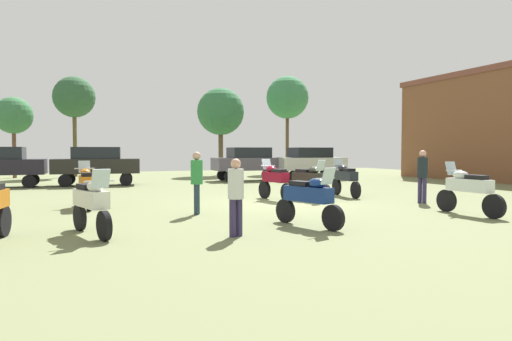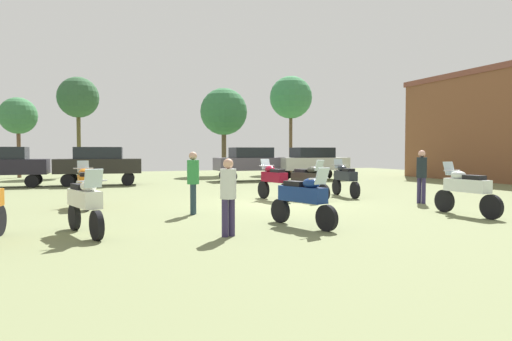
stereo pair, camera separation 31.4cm
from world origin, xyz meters
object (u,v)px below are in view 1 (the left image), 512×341
object	(u,v)px
motorcycle_3	(345,178)
car_4	(249,161)
car_3	(97,163)
tree_2	(74,98)
motorcycle_7	(468,189)
tree_4	(13,116)
motorcycle_9	(308,180)
tree_1	(221,112)
person_2	(422,172)
car_2	(310,161)
motorcycle_10	(275,180)
motorcycle_5	(86,185)
motorcycle_1	(91,202)
tree_3	(287,98)
motorcycle_8	(309,197)
person_3	(197,178)
person_1	(236,191)

from	to	relation	value
motorcycle_3	car_4	distance (m)	10.25
car_3	tree_2	distance (m)	10.01
motorcycle_7	tree_4	world-z (taller)	tree_4
motorcycle_9	tree_1	bearing A→B (deg)	-114.25
car_3	tree_4	world-z (taller)	tree_4
motorcycle_9	person_2	size ratio (longest dim) A/B	1.18
car_2	car_3	size ratio (longest dim) A/B	0.96
motorcycle_9	motorcycle_10	distance (m)	1.24
car_4	motorcycle_7	bearing A→B (deg)	-177.62
motorcycle_5	motorcycle_7	distance (m)	11.49
motorcycle_5	tree_1	xyz separation A→B (m)	(9.85, 16.99, 3.93)
motorcycle_1	car_4	distance (m)	18.05
motorcycle_5	car_4	bearing A→B (deg)	44.16
motorcycle_1	tree_4	size ratio (longest dim) A/B	0.39
car_2	motorcycle_1	bearing A→B (deg)	138.05
motorcycle_3	car_3	xyz separation A→B (m)	(-8.84, 9.74, 0.44)
tree_1	tree_3	size ratio (longest dim) A/B	0.82
tree_4	motorcycle_1	bearing A→B (deg)	-80.65
motorcycle_3	motorcycle_9	distance (m)	2.06
motorcycle_5	person_2	bearing A→B (deg)	-18.31
motorcycle_7	tree_4	bearing A→B (deg)	116.84
motorcycle_8	motorcycle_10	world-z (taller)	motorcycle_10
motorcycle_7	car_3	bearing A→B (deg)	117.73
motorcycle_10	tree_1	size ratio (longest dim) A/B	0.33
tree_4	car_2	bearing A→B (deg)	-28.30
motorcycle_10	tree_4	xyz separation A→B (m)	(-10.41, 18.79, 3.36)
tree_3	tree_2	bearing A→B (deg)	177.04
motorcycle_7	motorcycle_10	bearing A→B (deg)	119.24
car_4	person_3	bearing A→B (deg)	153.76
motorcycle_3	motorcycle_7	bearing A→B (deg)	-80.59
motorcycle_5	person_2	world-z (taller)	person_2
motorcycle_1	tree_2	world-z (taller)	tree_2
motorcycle_5	motorcycle_7	world-z (taller)	motorcycle_7
car_4	tree_3	size ratio (longest dim) A/B	0.55
motorcycle_7	tree_3	distance (m)	24.92
car_2	tree_2	xyz separation A→B (m)	(-13.37, 9.35, 4.30)
tree_1	motorcycle_5	bearing A→B (deg)	-120.12
motorcycle_9	person_2	distance (m)	3.97
motorcycle_8	motorcycle_3	bearing A→B (deg)	-146.71
motorcycle_8	car_2	world-z (taller)	car_2
motorcycle_3	person_1	bearing A→B (deg)	-131.02
motorcycle_10	person_2	world-z (taller)	person_2
motorcycle_5	tree_3	distance (m)	24.45
motorcycle_3	tree_4	size ratio (longest dim) A/B	0.42
motorcycle_9	tree_4	size ratio (longest dim) A/B	0.40
motorcycle_9	person_1	size ratio (longest dim) A/B	1.31
motorcycle_10	person_3	world-z (taller)	person_3
motorcycle_1	motorcycle_7	distance (m)	10.02
motorcycle_7	motorcycle_9	distance (m)	5.65
motorcycle_9	person_2	xyz separation A→B (m)	(3.16, -2.39, 0.34)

